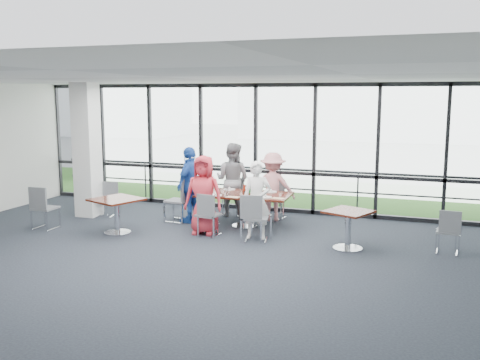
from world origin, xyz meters
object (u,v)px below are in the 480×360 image
(diner_far_left, at_px, (232,180))
(diner_end, at_px, (191,185))
(side_table_left, at_px, (117,204))
(chair_spare_r, at_px, (448,232))
(diner_near_left, at_px, (204,195))
(chair_spare_lb, at_px, (105,200))
(main_table, at_px, (245,199))
(chair_main_fl, at_px, (233,198))
(chair_main_nl, at_px, (208,215))
(chair_spare_la, at_px, (45,208))
(chair_main_nr, at_px, (256,218))
(chair_main_end, at_px, (178,201))
(structural_column, at_px, (87,150))
(diner_near_right, at_px, (257,200))
(chair_main_fr, at_px, (275,200))
(diner_far_right, at_px, (273,187))
(side_table_right, at_px, (349,218))

(diner_far_left, relative_size, diner_end, 1.02)
(side_table_left, distance_m, chair_spare_r, 6.63)
(diner_near_left, xyz_separation_m, chair_spare_lb, (-2.90, 0.70, -0.43))
(main_table, bearing_deg, chair_main_fl, 120.37)
(side_table_left, distance_m, chair_main_nl, 1.97)
(diner_near_left, height_order, chair_main_fl, diner_near_left)
(chair_spare_la, bearing_deg, chair_main_nr, 6.29)
(diner_near_left, height_order, chair_main_end, diner_near_left)
(diner_end, bearing_deg, chair_main_end, -65.78)
(chair_main_nl, distance_m, chair_main_end, 1.49)
(chair_main_nl, relative_size, chair_spare_r, 1.08)
(chair_main_fl, relative_size, chair_main_end, 0.88)
(structural_column, height_order, side_table_left, structural_column)
(main_table, bearing_deg, chair_main_end, -179.94)
(diner_near_right, xyz_separation_m, chair_main_nr, (0.05, -0.19, -0.33))
(chair_main_fr, distance_m, chair_main_end, 2.30)
(chair_main_end, bearing_deg, chair_spare_la, -52.83)
(chair_main_nr, distance_m, chair_main_end, 2.43)
(diner_near_right, xyz_separation_m, chair_spare_lb, (-4.06, 0.69, -0.39))
(diner_near_left, distance_m, chair_main_end, 1.33)
(side_table_left, relative_size, diner_far_left, 0.66)
(diner_far_right, bearing_deg, structural_column, 1.65)
(diner_near_left, height_order, chair_main_fr, diner_near_left)
(chair_main_end, bearing_deg, diner_far_left, 137.75)
(structural_column, bearing_deg, diner_end, 5.29)
(diner_near_left, height_order, chair_main_nr, diner_near_left)
(chair_spare_la, height_order, chair_spare_r, chair_spare_la)
(diner_far_right, bearing_deg, diner_near_right, 83.18)
(diner_far_right, bearing_deg, chair_main_fl, -22.11)
(side_table_left, bearing_deg, chair_main_fr, 41.27)
(diner_near_right, bearing_deg, chair_main_fl, 113.29)
(diner_far_left, bearing_deg, main_table, 130.02)
(chair_main_nr, height_order, chair_spare_r, chair_main_nr)
(diner_near_right, height_order, diner_far_right, diner_far_right)
(chair_main_nr, distance_m, chair_spare_lb, 4.21)
(diner_end, height_order, chair_spare_r, diner_end)
(diner_far_left, relative_size, chair_main_fr, 1.99)
(diner_far_right, xyz_separation_m, chair_main_fr, (0.01, 0.17, -0.35))
(side_table_right, xyz_separation_m, chair_main_end, (-4.05, 0.94, -0.12))
(structural_column, xyz_separation_m, diner_far_left, (3.30, 1.12, -0.71))
(main_table, xyz_separation_m, diner_far_right, (0.42, 0.81, 0.16))
(side_table_right, height_order, chair_spare_la, chair_spare_la)
(chair_main_nl, bearing_deg, diner_far_left, 103.89)
(side_table_right, relative_size, diner_near_left, 0.60)
(side_table_left, relative_size, side_table_right, 1.17)
(chair_main_fl, bearing_deg, main_table, 120.62)
(chair_main_fr, bearing_deg, chair_spare_la, 37.84)
(main_table, height_order, diner_end, diner_end)
(diner_near_right, bearing_deg, chair_main_fr, 84.37)
(side_table_left, xyz_separation_m, diner_end, (1.04, 1.48, 0.23))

